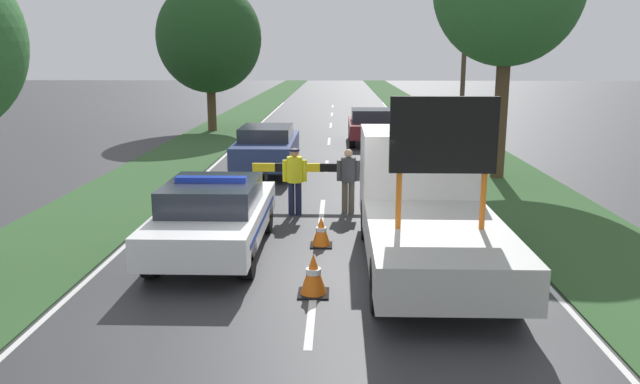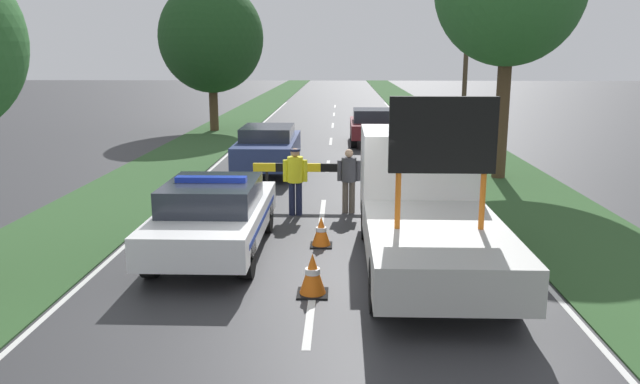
{
  "view_description": "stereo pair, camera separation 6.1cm",
  "coord_description": "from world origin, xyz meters",
  "views": [
    {
      "loc": [
        0.37,
        -10.69,
        3.8
      ],
      "look_at": [
        0.03,
        1.42,
        1.1
      ],
      "focal_mm": 35.0,
      "sensor_mm": 36.0,
      "label": 1
    },
    {
      "loc": [
        0.43,
        -10.69,
        3.8
      ],
      "look_at": [
        0.03,
        1.42,
        1.1
      ],
      "focal_mm": 35.0,
      "sensor_mm": 36.0,
      "label": 2
    }
  ],
  "objects": [
    {
      "name": "utility_pole",
      "position": [
        5.76,
        16.7,
        3.12
      ],
      "size": [
        1.2,
        0.2,
        6.0
      ],
      "color": "#473828",
      "rests_on": "ground"
    },
    {
      "name": "queued_car_wagon_maroon",
      "position": [
        1.81,
        16.05,
        0.79
      ],
      "size": [
        1.9,
        4.15,
        1.49
      ],
      "rotation": [
        0.0,
        0.0,
        3.14
      ],
      "color": "maroon",
      "rests_on": "ground"
    },
    {
      "name": "grass_verge_left",
      "position": [
        -5.53,
        20.0,
        0.01
      ],
      "size": [
        3.05,
        120.0,
        0.03
      ],
      "color": "#2D5128",
      "rests_on": "ground"
    },
    {
      "name": "work_truck",
      "position": [
        2.0,
        0.65,
        1.11
      ],
      "size": [
        2.24,
        5.98,
        3.16
      ],
      "rotation": [
        0.0,
        0.0,
        3.21
      ],
      "color": "white",
      "rests_on": "ground"
    },
    {
      "name": "police_car",
      "position": [
        -2.0,
        0.87,
        0.76
      ],
      "size": [
        1.92,
        4.66,
        1.53
      ],
      "rotation": [
        0.0,
        0.0,
        0.1
      ],
      "color": "white",
      "rests_on": "ground"
    },
    {
      "name": "lane_markings",
      "position": [
        0.0,
        11.5,
        0.0
      ],
      "size": [
        7.91,
        54.88,
        0.01
      ],
      "color": "silver",
      "rests_on": "ground"
    },
    {
      "name": "ground_plane",
      "position": [
        0.0,
        0.0,
        0.0
      ],
      "size": [
        160.0,
        160.0,
        0.0
      ],
      "primitive_type": "plane",
      "color": "#333335"
    },
    {
      "name": "roadside_tree_near_right",
      "position": [
        -5.89,
        20.26,
        4.54
      ],
      "size": [
        5.06,
        5.06,
        7.21
      ],
      "color": "#4C3823",
      "rests_on": "ground"
    },
    {
      "name": "road_barrier",
      "position": [
        -0.07,
        4.85,
        0.9
      ],
      "size": [
        3.44,
        0.08,
        1.08
      ],
      "rotation": [
        0.0,
        0.0,
        0.11
      ],
      "color": "black",
      "rests_on": "ground"
    },
    {
      "name": "traffic_cone_centre_front",
      "position": [
        -3.31,
        4.61,
        0.31
      ],
      "size": [
        0.46,
        0.46,
        0.63
      ],
      "color": "black",
      "rests_on": "ground"
    },
    {
      "name": "traffic_cone_behind_barrier",
      "position": [
        0.06,
        1.35,
        0.3
      ],
      "size": [
        0.44,
        0.44,
        0.61
      ],
      "color": "black",
      "rests_on": "ground"
    },
    {
      "name": "grass_verge_right",
      "position": [
        5.53,
        20.0,
        0.01
      ],
      "size": [
        3.05,
        120.0,
        0.03
      ],
      "color": "#2D5128",
      "rests_on": "ground"
    },
    {
      "name": "traffic_cone_near_police",
      "position": [
        -0.0,
        -1.25,
        0.34
      ],
      "size": [
        0.5,
        0.5,
        0.69
      ],
      "color": "black",
      "rests_on": "ground"
    },
    {
      "name": "queued_car_hatch_blue",
      "position": [
        -1.93,
        9.41,
        0.8
      ],
      "size": [
        1.82,
        4.62,
        1.51
      ],
      "rotation": [
        0.0,
        0.0,
        3.14
      ],
      "color": "navy",
      "rests_on": "ground"
    },
    {
      "name": "pedestrian_civilian",
      "position": [
        0.64,
        4.08,
        0.92
      ],
      "size": [
        0.56,
        0.36,
        1.56
      ],
      "rotation": [
        0.0,
        0.0,
        0.49
      ],
      "color": "brown",
      "rests_on": "ground"
    },
    {
      "name": "traffic_cone_near_truck",
      "position": [
        -2.59,
        3.62,
        0.26
      ],
      "size": [
        0.38,
        0.38,
        0.53
      ],
      "color": "black",
      "rests_on": "ground"
    },
    {
      "name": "police_officer",
      "position": [
        -0.64,
        3.8,
        0.97
      ],
      "size": [
        0.58,
        0.37,
        1.62
      ],
      "rotation": [
        0.0,
        0.0,
        3.12
      ],
      "color": "#191E38",
      "rests_on": "ground"
    }
  ]
}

